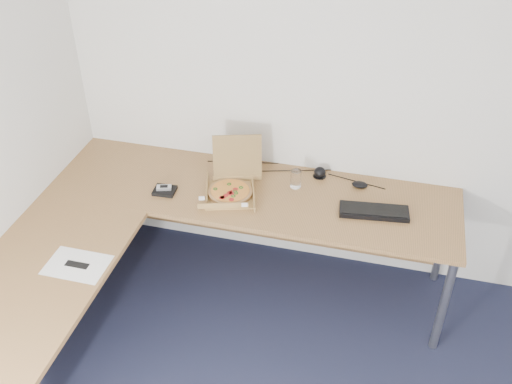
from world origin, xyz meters
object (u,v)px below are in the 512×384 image
(pizza_box, at_px, (231,188))
(wallet, at_px, (165,191))
(keyboard, at_px, (374,211))
(desk, at_px, (179,230))
(drinking_glass, at_px, (296,179))

(pizza_box, height_order, wallet, pizza_box)
(pizza_box, distance_m, keyboard, 0.86)
(desk, distance_m, keyboard, 1.13)
(pizza_box, xyz_separation_m, drinking_glass, (0.37, 0.16, 0.02))
(drinking_glass, bearing_deg, pizza_box, -155.94)
(keyboard, distance_m, wallet, 1.27)
(desk, bearing_deg, keyboard, 20.20)
(desk, relative_size, pizza_box, 7.12)
(desk, height_order, pizza_box, pizza_box)
(desk, xyz_separation_m, keyboard, (1.06, 0.39, 0.04))
(wallet, bearing_deg, desk, -58.40)
(pizza_box, distance_m, wallet, 0.41)
(keyboard, bearing_deg, wallet, 178.02)
(desk, bearing_deg, drinking_glass, 43.77)
(pizza_box, xyz_separation_m, keyboard, (0.86, 0.01, -0.02))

